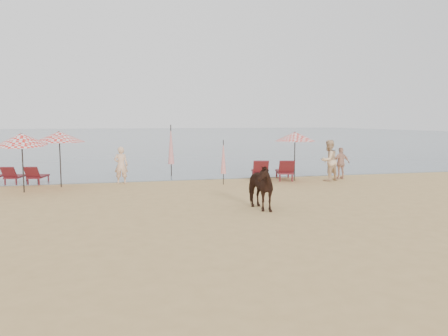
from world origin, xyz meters
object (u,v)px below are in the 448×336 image
at_px(umbrella_closed_left, 223,157).
at_px(beachgoer_left, 121,165).
at_px(umbrella_open_right, 295,137).
at_px(beachgoer_right_b, 341,163).
at_px(lounger_cluster_left, 14,175).
at_px(cow, 257,186).
at_px(beachgoer_right_a, 329,160).
at_px(umbrella_open_left_a, 59,137).
at_px(umbrella_closed_right, 171,145).
at_px(lounger_cluster_right, 272,170).
at_px(umbrella_open_left_b, 22,139).

height_order(umbrella_closed_left, beachgoer_left, umbrella_closed_left).
relative_size(umbrella_open_right, beachgoer_right_b, 1.50).
distance_m(lounger_cluster_left, cow, 11.76).
relative_size(lounger_cluster_left, beachgoer_left, 1.69).
bearing_deg(beachgoer_right_b, beachgoer_right_a, 27.36).
distance_m(umbrella_open_left_a, umbrella_closed_right, 5.56).
distance_m(umbrella_open_left_a, beachgoer_right_a, 12.02).
bearing_deg(umbrella_closed_left, umbrella_closed_right, 119.77).
distance_m(beachgoer_left, beachgoer_right_b, 10.37).
bearing_deg(beachgoer_right_a, umbrella_open_right, -35.63).
distance_m(umbrella_open_right, cow, 7.12).
bearing_deg(beachgoer_left, lounger_cluster_right, -179.26).
bearing_deg(beachgoer_right_a, beachgoer_left, -29.97).
relative_size(lounger_cluster_right, umbrella_open_left_b, 0.94).
relative_size(lounger_cluster_left, lounger_cluster_right, 1.24).
relative_size(lounger_cluster_right, beachgoer_left, 1.36).
height_order(umbrella_open_left_a, umbrella_open_right, umbrella_open_left_a).
distance_m(umbrella_open_left_a, umbrella_closed_left, 6.98).
relative_size(cow, beachgoer_left, 1.04).
relative_size(umbrella_open_right, beachgoer_left, 1.38).
relative_size(umbrella_closed_left, beachgoer_right_b, 1.29).
bearing_deg(umbrella_closed_left, umbrella_open_left_b, -178.58).
distance_m(beachgoer_left, beachgoer_right_a, 9.54).
xyz_separation_m(umbrella_open_left_a, umbrella_closed_left, (6.86, -0.87, -0.92)).
height_order(lounger_cluster_left, beachgoer_right_b, beachgoer_right_b).
relative_size(umbrella_closed_left, beachgoer_right_a, 1.03).
xyz_separation_m(beachgoer_left, beachgoer_right_a, (9.45, -1.34, 0.12)).
bearing_deg(lounger_cluster_right, umbrella_closed_right, 164.76).
xyz_separation_m(beachgoer_left, beachgoer_right_b, (10.34, -0.88, -0.07)).
height_order(lounger_cluster_left, cow, cow).
xyz_separation_m(umbrella_open_left_b, umbrella_closed_left, (8.12, 0.20, -0.87)).
bearing_deg(lounger_cluster_left, beachgoer_left, 0.08).
relative_size(lounger_cluster_left, umbrella_open_right, 1.23).
xyz_separation_m(lounger_cluster_right, beachgoer_left, (-6.95, 0.57, 0.37)).
distance_m(cow, beachgoer_right_b, 8.61).
distance_m(lounger_cluster_left, umbrella_open_left_a, 3.12).
distance_m(umbrella_closed_right, cow, 9.02).
xyz_separation_m(umbrella_closed_left, beachgoer_right_a, (5.07, 0.01, -0.26)).
xyz_separation_m(umbrella_closed_right, cow, (1.66, -8.82, -0.87)).
relative_size(lounger_cluster_left, umbrella_open_left_a, 1.18).
height_order(umbrella_closed_left, beachgoer_right_a, umbrella_closed_left).
bearing_deg(beachgoer_right_a, umbrella_open_left_a, -25.98).
distance_m(umbrella_open_right, beachgoer_left, 8.05).
bearing_deg(umbrella_open_left_a, beachgoer_right_b, -13.69).
distance_m(umbrella_open_left_b, umbrella_closed_left, 8.17).
bearing_deg(umbrella_closed_left, umbrella_open_right, 6.37).
bearing_deg(umbrella_open_left_a, umbrella_open_left_b, -151.52).
xyz_separation_m(lounger_cluster_right, umbrella_closed_right, (-4.47, 2.53, 1.14)).
distance_m(lounger_cluster_left, umbrella_open_right, 12.79).
height_order(umbrella_open_left_b, beachgoer_right_a, umbrella_open_left_b).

